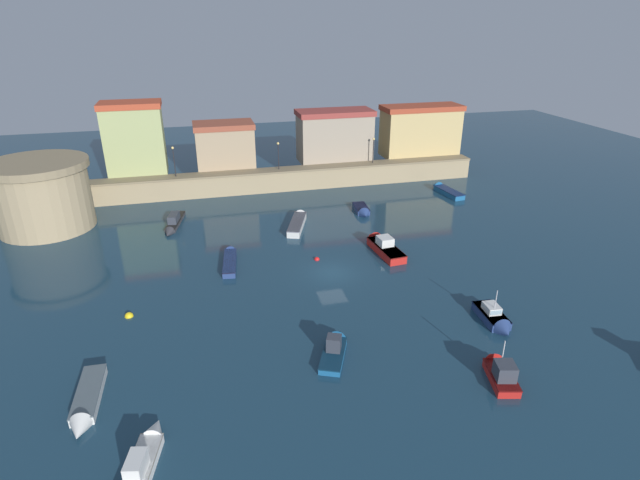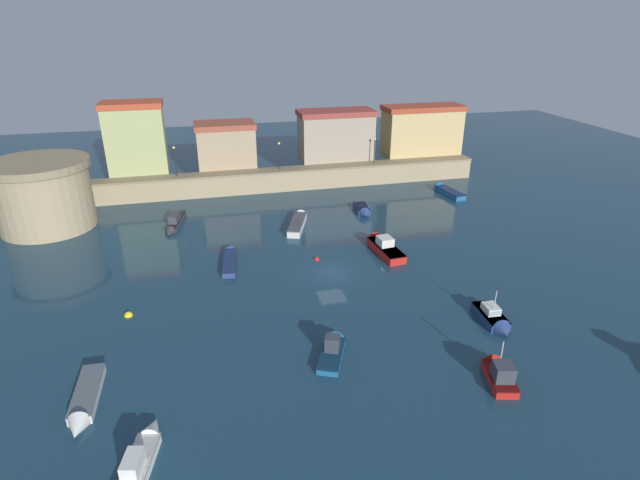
{
  "view_description": "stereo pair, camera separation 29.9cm",
  "coord_description": "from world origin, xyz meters",
  "px_view_note": "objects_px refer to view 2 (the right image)",
  "views": [
    {
      "loc": [
        -11.19,
        -39.59,
        21.57
      ],
      "look_at": [
        0.0,
        4.59,
        1.32
      ],
      "focal_mm": 28.5,
      "sensor_mm": 36.0,
      "label": 1
    },
    {
      "loc": [
        -10.9,
        -39.67,
        21.57
      ],
      "look_at": [
        0.0,
        4.59,
        1.32
      ],
      "focal_mm": 28.5,
      "sensor_mm": 36.0,
      "label": 2
    }
  ],
  "objects_px": {
    "moored_boat_0": "(446,190)",
    "moored_boat_7": "(230,258)",
    "moored_boat_5": "(299,221)",
    "mooring_buoy_1": "(129,316)",
    "quay_lamp_0": "(175,157)",
    "fortress_tower": "(43,194)",
    "moored_boat_2": "(174,223)",
    "moored_boat_4": "(84,403)",
    "quay_lamp_2": "(375,146)",
    "moored_boat_1": "(498,371)",
    "moored_boat_6": "(140,460)",
    "quay_lamp_1": "(279,151)",
    "moored_boat_9": "(363,211)",
    "moored_boat_3": "(382,245)",
    "moored_boat_11": "(494,320)",
    "moored_boat_8": "(333,346)",
    "mooring_buoy_0": "(317,260)"
  },
  "relations": [
    {
      "from": "quay_lamp_0",
      "to": "moored_boat_9",
      "type": "bearing_deg",
      "value": -27.74
    },
    {
      "from": "moored_boat_0",
      "to": "quay_lamp_0",
      "type": "bearing_deg",
      "value": 71.49
    },
    {
      "from": "quay_lamp_2",
      "to": "moored_boat_7",
      "type": "distance_m",
      "value": 30.05
    },
    {
      "from": "moored_boat_0",
      "to": "mooring_buoy_1",
      "type": "bearing_deg",
      "value": 112.11
    },
    {
      "from": "fortress_tower",
      "to": "moored_boat_7",
      "type": "height_order",
      "value": "fortress_tower"
    },
    {
      "from": "quay_lamp_0",
      "to": "quay_lamp_1",
      "type": "bearing_deg",
      "value": 0.0
    },
    {
      "from": "moored_boat_7",
      "to": "moored_boat_11",
      "type": "xyz_separation_m",
      "value": [
        18.61,
        -15.79,
        0.11
      ]
    },
    {
      "from": "fortress_tower",
      "to": "mooring_buoy_1",
      "type": "relative_size",
      "value": 15.76
    },
    {
      "from": "moored_boat_2",
      "to": "moored_boat_9",
      "type": "bearing_deg",
      "value": 98.76
    },
    {
      "from": "moored_boat_6",
      "to": "moored_boat_7",
      "type": "height_order",
      "value": "moored_boat_6"
    },
    {
      "from": "quay_lamp_0",
      "to": "moored_boat_3",
      "type": "distance_m",
      "value": 29.61
    },
    {
      "from": "quay_lamp_2",
      "to": "quay_lamp_1",
      "type": "bearing_deg",
      "value": 180.0
    },
    {
      "from": "moored_boat_11",
      "to": "quay_lamp_0",
      "type": "bearing_deg",
      "value": -142.69
    },
    {
      "from": "moored_boat_8",
      "to": "moored_boat_0",
      "type": "bearing_deg",
      "value": -14.49
    },
    {
      "from": "moored_boat_4",
      "to": "mooring_buoy_1",
      "type": "relative_size",
      "value": 9.29
    },
    {
      "from": "moored_boat_0",
      "to": "moored_boat_6",
      "type": "distance_m",
      "value": 51.52
    },
    {
      "from": "quay_lamp_2",
      "to": "moored_boat_9",
      "type": "bearing_deg",
      "value": -114.87
    },
    {
      "from": "fortress_tower",
      "to": "moored_boat_11",
      "type": "xyz_separation_m",
      "value": [
        37.3,
        -29.25,
        -3.39
      ]
    },
    {
      "from": "quay_lamp_1",
      "to": "moored_boat_11",
      "type": "xyz_separation_m",
      "value": [
        10.22,
        -36.16,
        -4.79
      ]
    },
    {
      "from": "fortress_tower",
      "to": "moored_boat_4",
      "type": "xyz_separation_m",
      "value": [
        8.61,
        -31.43,
        -3.47
      ]
    },
    {
      "from": "moored_boat_4",
      "to": "moored_boat_11",
      "type": "xyz_separation_m",
      "value": [
        28.68,
        2.18,
        0.08
      ]
    },
    {
      "from": "moored_boat_1",
      "to": "quay_lamp_2",
      "type": "bearing_deg",
      "value": 5.91
    },
    {
      "from": "moored_boat_1",
      "to": "moored_boat_6",
      "type": "distance_m",
      "value": 22.02
    },
    {
      "from": "quay_lamp_2",
      "to": "moored_boat_6",
      "type": "relative_size",
      "value": 0.53
    },
    {
      "from": "mooring_buoy_1",
      "to": "moored_boat_1",
      "type": "bearing_deg",
      "value": -29.45
    },
    {
      "from": "moored_boat_5",
      "to": "mooring_buoy_1",
      "type": "height_order",
      "value": "moored_boat_5"
    },
    {
      "from": "moored_boat_9",
      "to": "moored_boat_1",
      "type": "bearing_deg",
      "value": 3.95
    },
    {
      "from": "moored_boat_0",
      "to": "moored_boat_7",
      "type": "height_order",
      "value": "moored_boat_0"
    },
    {
      "from": "quay_lamp_2",
      "to": "moored_boat_1",
      "type": "relative_size",
      "value": 0.79
    },
    {
      "from": "moored_boat_0",
      "to": "quay_lamp_2",
      "type": "bearing_deg",
      "value": 42.1
    },
    {
      "from": "fortress_tower",
      "to": "moored_boat_7",
      "type": "relative_size",
      "value": 1.58
    },
    {
      "from": "fortress_tower",
      "to": "mooring_buoy_0",
      "type": "distance_m",
      "value": 31.02
    },
    {
      "from": "fortress_tower",
      "to": "moored_boat_8",
      "type": "relative_size",
      "value": 2.06
    },
    {
      "from": "moored_boat_3",
      "to": "moored_boat_5",
      "type": "xyz_separation_m",
      "value": [
        -6.75,
        8.58,
        -0.11
      ]
    },
    {
      "from": "moored_boat_8",
      "to": "moored_boat_5",
      "type": "bearing_deg",
      "value": 18.03
    },
    {
      "from": "quay_lamp_1",
      "to": "quay_lamp_2",
      "type": "bearing_deg",
      "value": 0.0
    },
    {
      "from": "moored_boat_2",
      "to": "mooring_buoy_1",
      "type": "xyz_separation_m",
      "value": [
        -3.21,
        -18.16,
        -0.42
      ]
    },
    {
      "from": "quay_lamp_0",
      "to": "mooring_buoy_1",
      "type": "relative_size",
      "value": 5.71
    },
    {
      "from": "quay_lamp_1",
      "to": "mooring_buoy_0",
      "type": "xyz_separation_m",
      "value": [
        -0.26,
        -22.03,
        -5.22
      ]
    },
    {
      "from": "quay_lamp_0",
      "to": "fortress_tower",
      "type": "bearing_deg",
      "value": -153.47
    },
    {
      "from": "moored_boat_5",
      "to": "mooring_buoy_1",
      "type": "relative_size",
      "value": 11.06
    },
    {
      "from": "moored_boat_0",
      "to": "moored_boat_5",
      "type": "relative_size",
      "value": 0.87
    },
    {
      "from": "moored_boat_2",
      "to": "mooring_buoy_1",
      "type": "relative_size",
      "value": 10.57
    },
    {
      "from": "quay_lamp_2",
      "to": "moored_boat_0",
      "type": "bearing_deg",
      "value": -40.36
    },
    {
      "from": "fortress_tower",
      "to": "moored_boat_8",
      "type": "xyz_separation_m",
      "value": [
        24.56,
        -29.53,
        -3.44
      ]
    },
    {
      "from": "quay_lamp_2",
      "to": "moored_boat_6",
      "type": "height_order",
      "value": "quay_lamp_2"
    },
    {
      "from": "moored_boat_0",
      "to": "moored_boat_4",
      "type": "distance_m",
      "value": 50.6
    },
    {
      "from": "quay_lamp_1",
      "to": "moored_boat_0",
      "type": "bearing_deg",
      "value": -17.54
    },
    {
      "from": "moored_boat_7",
      "to": "mooring_buoy_1",
      "type": "xyz_separation_m",
      "value": [
        -8.54,
        -7.83,
        -0.32
      ]
    },
    {
      "from": "moored_boat_5",
      "to": "mooring_buoy_1",
      "type": "distance_m",
      "value": 22.71
    }
  ]
}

